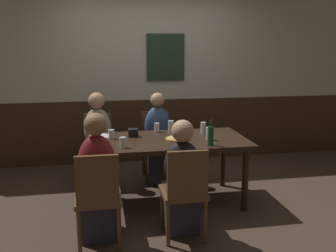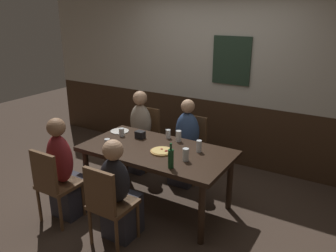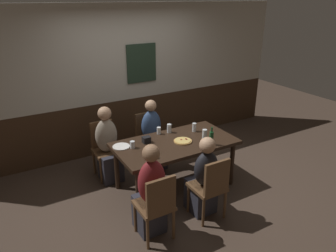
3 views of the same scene
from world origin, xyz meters
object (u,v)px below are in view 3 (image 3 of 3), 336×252
(pint_glass_stout, at_px, (159,131))
(person_mid_far, at_px, (153,140))
(person_left_far, at_px, (108,149))
(highball_clear, at_px, (169,129))
(pizza, at_px, (183,141))
(condiment_caddy, at_px, (146,140))
(tumbler_short, at_px, (132,145))
(beer_glass_half, at_px, (204,134))
(person_mid_near, at_px, (203,181))
(beer_bottle_green, at_px, (211,138))
(chair_left_near, at_px, (157,204))
(person_left_near, at_px, (150,196))
(pint_glass_pale, at_px, (194,128))
(chair_left_far, at_px, (105,146))
(chair_mid_far, at_px, (148,136))
(beer_glass_tall, at_px, (152,155))
(chair_mid_near, at_px, (211,185))
(dining_table, at_px, (175,147))
(plate_white_large, at_px, (121,147))

(pint_glass_stout, bearing_deg, person_mid_far, 78.89)
(person_left_far, distance_m, highball_clear, 0.99)
(pizza, distance_m, condiment_caddy, 0.53)
(tumbler_short, xyz_separation_m, beer_glass_half, (1.05, -0.23, 0.02))
(person_mid_near, height_order, beer_bottle_green, person_mid_near)
(beer_bottle_green, bearing_deg, highball_clear, 113.40)
(chair_left_near, distance_m, tumbler_short, 1.05)
(person_left_near, height_order, condiment_caddy, person_left_near)
(chair_left_near, distance_m, pint_glass_pale, 1.64)
(chair_left_far, height_order, condiment_caddy, chair_left_far)
(chair_mid_far, xyz_separation_m, person_mid_far, (-0.00, -0.16, -0.01))
(chair_left_far, bearing_deg, pint_glass_pale, -29.45)
(person_mid_far, relative_size, person_left_near, 0.97)
(beer_bottle_green, relative_size, condiment_caddy, 2.43)
(person_left_far, xyz_separation_m, beer_bottle_green, (1.16, -1.05, 0.34))
(chair_left_near, distance_m, person_mid_far, 1.76)
(tumbler_short, bearing_deg, highball_clear, 16.81)
(chair_mid_far, bearing_deg, beer_glass_tall, -114.14)
(chair_left_far, xyz_separation_m, chair_left_near, (0.00, -1.75, 0.00))
(chair_left_near, height_order, pint_glass_stout, chair_left_near)
(person_left_near, xyz_separation_m, pint_glass_stout, (0.70, 1.08, 0.28))
(chair_left_far, xyz_separation_m, pint_glass_stout, (0.70, -0.50, 0.29))
(beer_glass_tall, bearing_deg, pint_glass_stout, 55.12)
(person_left_far, distance_m, condiment_caddy, 0.72)
(chair_left_far, distance_m, chair_mid_near, 1.91)
(chair_left_far, height_order, person_mid_far, person_mid_far)
(person_mid_near, relative_size, pint_glass_pale, 8.13)
(chair_mid_far, height_order, person_left_near, person_left_near)
(chair_mid_near, relative_size, person_mid_near, 0.80)
(dining_table, xyz_separation_m, person_mid_far, (-0.00, 0.71, -0.17))
(tumbler_short, distance_m, plate_white_large, 0.17)
(pint_glass_pale, bearing_deg, dining_table, -158.23)
(person_mid_near, distance_m, condiment_caddy, 1.02)
(pint_glass_pale, xyz_separation_m, plate_white_large, (-1.19, 0.05, -0.05))
(chair_left_near, distance_m, plate_white_large, 1.14)
(plate_white_large, bearing_deg, chair_mid_near, -56.43)
(beer_bottle_green, bearing_deg, pizza, 135.22)
(dining_table, height_order, person_left_near, person_left_near)
(person_mid_near, xyz_separation_m, highball_clear, (0.10, 1.05, 0.33))
(pizza, distance_m, pint_glass_stout, 0.45)
(pizza, xyz_separation_m, beer_glass_tall, (-0.61, -0.22, 0.03))
(person_mid_far, xyz_separation_m, tumbler_short, (-0.61, -0.59, 0.30))
(person_left_near, relative_size, beer_glass_half, 8.56)
(chair_left_near, xyz_separation_m, condiment_caddy, (0.40, 1.06, 0.29))
(dining_table, bearing_deg, pint_glass_pale, 21.77)
(person_mid_far, distance_m, pint_glass_pale, 0.76)
(person_mid_far, distance_m, beer_glass_half, 0.98)
(pint_glass_stout, distance_m, beer_glass_tall, 0.78)
(person_left_far, relative_size, beer_glass_tall, 10.94)
(pizza, xyz_separation_m, pint_glass_stout, (-0.17, 0.42, 0.04))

